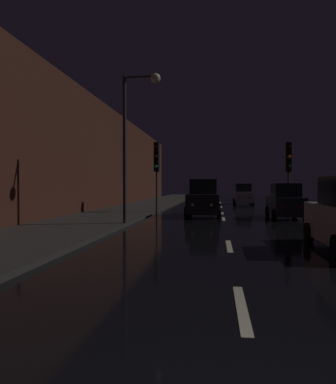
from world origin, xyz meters
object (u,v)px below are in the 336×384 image
(car_approaching_headlights, at_px, (203,199))
(traffic_light_far_left, at_px, (157,162))
(car_parked_right_far, at_px, (285,202))
(car_distant_taillights, at_px, (243,195))
(streetlamp_overhead, at_px, (135,125))
(traffic_light_far_right, at_px, (289,162))

(car_approaching_headlights, bearing_deg, traffic_light_far_left, -116.87)
(car_parked_right_far, distance_m, car_distant_taillights, 14.79)
(car_distant_taillights, bearing_deg, car_parked_right_far, -175.02)
(car_approaching_headlights, xyz_separation_m, car_distant_taillights, (3.31, 14.12, -0.08))
(car_approaching_headlights, bearing_deg, streetlamp_overhead, -25.31)
(traffic_light_far_left, relative_size, car_approaching_headlights, 1.07)
(traffic_light_far_right, distance_m, car_distant_taillights, 11.84)
(traffic_light_far_right, xyz_separation_m, streetlamp_overhead, (-8.21, -8.66, 1.18))
(traffic_light_far_left, relative_size, car_distant_taillights, 1.16)
(traffic_light_far_left, bearing_deg, streetlamp_overhead, 8.10)
(car_approaching_headlights, relative_size, car_distant_taillights, 1.09)
(traffic_light_far_right, height_order, car_distant_taillights, traffic_light_far_right)
(traffic_light_far_left, xyz_separation_m, car_approaching_headlights, (3.09, -1.57, -2.34))
(car_parked_right_far, relative_size, car_distant_taillights, 0.97)
(traffic_light_far_right, distance_m, car_parked_right_far, 4.21)
(traffic_light_far_right, bearing_deg, traffic_light_far_left, -85.16)
(traffic_light_far_right, relative_size, car_parked_right_far, 1.20)
(traffic_light_far_left, relative_size, streetlamp_overhead, 0.69)
(traffic_light_far_right, bearing_deg, car_parked_right_far, -16.37)
(streetlamp_overhead, bearing_deg, car_parked_right_far, 35.71)
(traffic_light_far_right, bearing_deg, streetlamp_overhead, -46.33)
(car_parked_right_far, bearing_deg, streetlamp_overhead, 125.71)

